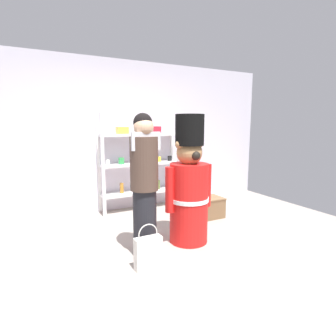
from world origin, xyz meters
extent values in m
plane|color=#9E9389|center=(0.00, 0.00, 0.00)|extent=(6.40, 6.40, 0.00)
cube|color=silver|center=(0.00, 2.20, 1.30)|extent=(6.40, 0.12, 2.60)
cube|color=white|center=(-0.21, 1.83, 0.85)|extent=(0.05, 0.05, 1.71)
cube|color=white|center=(1.19, 1.83, 0.85)|extent=(0.05, 0.05, 1.71)
cube|color=white|center=(-0.21, 2.13, 0.85)|extent=(0.05, 0.05, 1.71)
cube|color=white|center=(1.19, 2.13, 0.85)|extent=(0.05, 0.05, 1.71)
cube|color=white|center=(0.49, 1.98, 0.31)|extent=(1.40, 0.30, 0.04)
cube|color=white|center=(0.49, 1.98, 0.82)|extent=(1.40, 0.30, 0.04)
cube|color=white|center=(0.49, 1.98, 1.33)|extent=(1.40, 0.30, 0.04)
cylinder|color=white|center=(-0.09, 1.98, 0.88)|extent=(0.07, 0.07, 0.09)
cylinder|color=green|center=(0.14, 1.96, 0.89)|extent=(0.10, 0.10, 0.11)
cylinder|color=pink|center=(0.37, 1.98, 0.89)|extent=(0.09, 0.09, 0.10)
cylinder|color=red|center=(0.61, 1.99, 0.89)|extent=(0.08, 0.08, 0.10)
cylinder|color=yellow|center=(0.84, 1.97, 0.88)|extent=(0.10, 0.10, 0.09)
cylinder|color=black|center=(1.08, 1.97, 0.89)|extent=(0.08, 0.08, 0.09)
cylinder|color=#B27226|center=(0.14, 1.98, 0.42)|extent=(0.06, 0.06, 0.18)
cylinder|color=#596B33|center=(0.84, 1.97, 0.41)|extent=(0.06, 0.06, 0.16)
cube|color=gold|center=(0.18, 1.98, 1.41)|extent=(0.19, 0.15, 0.11)
cube|color=#B21E2D|center=(0.81, 1.98, 1.41)|extent=(0.15, 0.12, 0.12)
cylinder|color=red|center=(0.51, 0.38, 0.51)|extent=(0.49, 0.49, 1.03)
cylinder|color=white|center=(0.51, 0.38, 0.57)|extent=(0.51, 0.51, 0.05)
sphere|color=#A57B4E|center=(0.51, 0.38, 1.16)|extent=(0.32, 0.32, 0.32)
sphere|color=#A57B4E|center=(0.38, 0.38, 1.27)|extent=(0.11, 0.11, 0.11)
sphere|color=#A57B4E|center=(0.65, 0.38, 1.27)|extent=(0.11, 0.11, 0.11)
cylinder|color=black|center=(0.51, 0.38, 1.45)|extent=(0.36, 0.36, 0.38)
cylinder|color=red|center=(0.24, 0.38, 0.72)|extent=(0.11, 0.11, 0.56)
cylinder|color=red|center=(0.79, 0.38, 0.72)|extent=(0.11, 0.11, 0.56)
sphere|color=black|center=(0.51, 0.23, 1.14)|extent=(0.11, 0.11, 0.11)
cylinder|color=black|center=(-0.14, 0.28, 0.39)|extent=(0.27, 0.27, 0.78)
cylinder|color=#4C382D|center=(-0.14, 0.28, 1.08)|extent=(0.32, 0.32, 0.60)
sphere|color=tan|center=(-0.14, 0.28, 1.48)|extent=(0.22, 0.22, 0.22)
cube|color=silver|center=(-0.14, 0.22, 1.33)|extent=(0.33, 0.04, 0.20)
sphere|color=black|center=(-0.14, 0.30, 1.53)|extent=(0.21, 0.21, 0.21)
cube|color=silver|center=(-0.23, -0.03, 0.17)|extent=(0.29, 0.11, 0.35)
torus|color=silver|center=(-0.23, -0.03, 0.39)|extent=(0.22, 0.01, 0.22)
cube|color=brown|center=(1.33, 1.03, 0.15)|extent=(0.37, 0.34, 0.31)
cube|color=brown|center=(1.33, 1.03, 0.32)|extent=(0.39, 0.35, 0.02)
camera|label=1|loc=(-1.31, -2.56, 1.52)|focal=29.65mm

